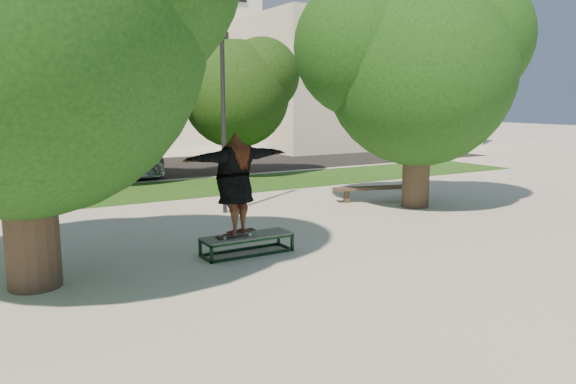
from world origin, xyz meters
TOP-DOWN VIEW (x-y plane):
  - ground at (0.00, 0.00)m, footprint 120.00×120.00m
  - grass_strip at (1.00, 9.50)m, footprint 30.00×4.00m
  - asphalt_strip at (0.00, 16.00)m, footprint 40.00×8.00m
  - tree_left at (-4.29, 1.09)m, footprint 6.96×5.95m
  - tree_right at (5.92, 3.08)m, footprint 6.24×5.33m
  - bg_tree_mid at (-1.08, 12.08)m, footprint 5.76×4.92m
  - bg_tree_right at (4.43, 11.57)m, footprint 5.04×4.31m
  - lamppost at (1.00, 5.00)m, footprint 0.25×0.15m
  - side_building at (18.00, 22.00)m, footprint 15.00×10.00m
  - grind_box at (-0.35, 1.01)m, footprint 1.80×0.60m
  - skater_rig at (-0.59, 1.01)m, footprint 2.46×1.11m
  - bench at (5.74, 4.21)m, footprint 2.91×1.21m
  - car_grey at (0.39, 16.03)m, footprint 2.33×4.91m
  - car_silver_b at (0.91, 14.67)m, footprint 2.90×5.90m

SIDE VIEW (x-z plane):
  - ground at x=0.00m, z-range 0.00..0.00m
  - asphalt_strip at x=0.00m, z-range 0.00..0.01m
  - grass_strip at x=1.00m, z-range 0.00..0.02m
  - grind_box at x=-0.35m, z-range 0.00..0.38m
  - bench at x=5.74m, z-range 0.15..0.60m
  - car_grey at x=0.39m, z-range 0.00..1.36m
  - car_silver_b at x=0.91m, z-range 0.00..1.65m
  - skater_rig at x=-0.59m, z-range 0.41..2.42m
  - lamppost at x=1.00m, z-range 0.10..6.21m
  - bg_tree_right at x=4.43m, z-range 0.77..6.21m
  - side_building at x=18.00m, z-range 0.00..8.00m
  - bg_tree_mid at x=-1.08m, z-range 0.90..7.14m
  - tree_right at x=5.92m, z-range 0.84..7.35m
  - tree_left at x=-4.29m, z-range 0.86..7.98m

